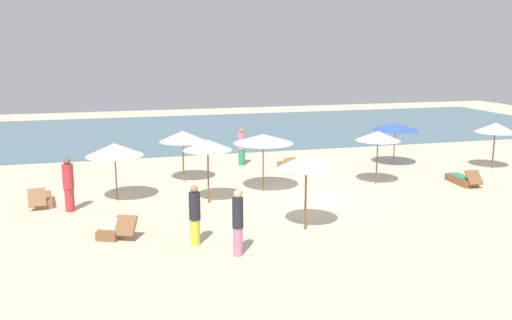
{
  "coord_description": "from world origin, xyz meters",
  "views": [
    {
      "loc": [
        -7.0,
        -17.45,
        5.41
      ],
      "look_at": [
        -1.76,
        2.13,
        1.1
      ],
      "focal_mm": 37.04,
      "sensor_mm": 36.0,
      "label": 1
    }
  ],
  "objects_px": {
    "lounger_1": "(42,200)",
    "lounger_3": "(463,180)",
    "umbrella_3": "(395,127)",
    "person_1": "(195,215)",
    "umbrella_5": "(183,136)",
    "umbrella_4": "(208,145)",
    "umbrella_6": "(263,139)",
    "person_3": "(69,185)",
    "umbrella_2": "(378,136)",
    "umbrella_7": "(306,161)",
    "umbrella_0": "(496,128)",
    "person_0": "(238,222)",
    "lounger_0": "(117,228)",
    "lounger_2": "(292,166)",
    "umbrella_1": "(114,149)",
    "person_2": "(242,147)"
  },
  "relations": [
    {
      "from": "person_0",
      "to": "person_3",
      "type": "xyz_separation_m",
      "value": [
        -4.61,
        5.27,
        -0.0
      ]
    },
    {
      "from": "umbrella_3",
      "to": "person_3",
      "type": "height_order",
      "value": "umbrella_3"
    },
    {
      "from": "lounger_1",
      "to": "person_1",
      "type": "relative_size",
      "value": 1.0
    },
    {
      "from": "umbrella_3",
      "to": "umbrella_6",
      "type": "bearing_deg",
      "value": -158.38
    },
    {
      "from": "person_0",
      "to": "lounger_2",
      "type": "bearing_deg",
      "value": 63.22
    },
    {
      "from": "umbrella_0",
      "to": "lounger_0",
      "type": "bearing_deg",
      "value": -164.81
    },
    {
      "from": "person_1",
      "to": "umbrella_7",
      "type": "bearing_deg",
      "value": 7.0
    },
    {
      "from": "lounger_0",
      "to": "lounger_3",
      "type": "height_order",
      "value": "lounger_0"
    },
    {
      "from": "person_3",
      "to": "lounger_2",
      "type": "bearing_deg",
      "value": 22.77
    },
    {
      "from": "umbrella_4",
      "to": "person_1",
      "type": "relative_size",
      "value": 1.33
    },
    {
      "from": "umbrella_2",
      "to": "umbrella_3",
      "type": "relative_size",
      "value": 1.01
    },
    {
      "from": "umbrella_6",
      "to": "person_0",
      "type": "bearing_deg",
      "value": -111.62
    },
    {
      "from": "lounger_2",
      "to": "person_3",
      "type": "height_order",
      "value": "person_3"
    },
    {
      "from": "person_0",
      "to": "person_2",
      "type": "xyz_separation_m",
      "value": [
        2.68,
        10.78,
        -0.06
      ]
    },
    {
      "from": "umbrella_3",
      "to": "lounger_1",
      "type": "relative_size",
      "value": 1.25
    },
    {
      "from": "umbrella_2",
      "to": "person_2",
      "type": "height_order",
      "value": "umbrella_2"
    },
    {
      "from": "umbrella_0",
      "to": "person_3",
      "type": "relative_size",
      "value": 1.15
    },
    {
      "from": "lounger_0",
      "to": "lounger_1",
      "type": "relative_size",
      "value": 1.03
    },
    {
      "from": "umbrella_6",
      "to": "umbrella_5",
      "type": "bearing_deg",
      "value": 139.29
    },
    {
      "from": "umbrella_1",
      "to": "umbrella_7",
      "type": "bearing_deg",
      "value": -40.28
    },
    {
      "from": "lounger_1",
      "to": "lounger_3",
      "type": "xyz_separation_m",
      "value": [
        16.13,
        -1.34,
        0.01
      ]
    },
    {
      "from": "lounger_0",
      "to": "umbrella_5",
      "type": "bearing_deg",
      "value": 64.87
    },
    {
      "from": "person_3",
      "to": "lounger_3",
      "type": "bearing_deg",
      "value": -1.02
    },
    {
      "from": "umbrella_2",
      "to": "person_0",
      "type": "bearing_deg",
      "value": -140.46
    },
    {
      "from": "umbrella_6",
      "to": "lounger_2",
      "type": "distance_m",
      "value": 4.26
    },
    {
      "from": "umbrella_0",
      "to": "person_0",
      "type": "distance_m",
      "value": 15.37
    },
    {
      "from": "umbrella_1",
      "to": "umbrella_5",
      "type": "bearing_deg",
      "value": 39.68
    },
    {
      "from": "umbrella_4",
      "to": "umbrella_6",
      "type": "relative_size",
      "value": 1.01
    },
    {
      "from": "umbrella_0",
      "to": "lounger_2",
      "type": "xyz_separation_m",
      "value": [
        -8.99,
        2.05,
        -1.72
      ]
    },
    {
      "from": "umbrella_7",
      "to": "person_2",
      "type": "bearing_deg",
      "value": 88.53
    },
    {
      "from": "umbrella_6",
      "to": "person_3",
      "type": "distance_m",
      "value": 7.13
    },
    {
      "from": "umbrella_6",
      "to": "person_1",
      "type": "distance_m",
      "value": 6.11
    },
    {
      "from": "umbrella_7",
      "to": "umbrella_0",
      "type": "bearing_deg",
      "value": 26.65
    },
    {
      "from": "umbrella_6",
      "to": "lounger_1",
      "type": "xyz_separation_m",
      "value": [
        -8.0,
        0.31,
        -1.88
      ]
    },
    {
      "from": "umbrella_3",
      "to": "person_1",
      "type": "bearing_deg",
      "value": -143.52
    },
    {
      "from": "umbrella_3",
      "to": "person_2",
      "type": "distance_m",
      "value": 7.21
    },
    {
      "from": "umbrella_3",
      "to": "umbrella_7",
      "type": "relative_size",
      "value": 0.92
    },
    {
      "from": "person_3",
      "to": "umbrella_6",
      "type": "bearing_deg",
      "value": 6.2
    },
    {
      "from": "umbrella_2",
      "to": "umbrella_7",
      "type": "xyz_separation_m",
      "value": [
        -4.65,
        -4.36,
        0.13
      ]
    },
    {
      "from": "lounger_1",
      "to": "person_0",
      "type": "distance_m",
      "value": 8.5
    },
    {
      "from": "umbrella_1",
      "to": "umbrella_7",
      "type": "relative_size",
      "value": 0.9
    },
    {
      "from": "umbrella_5",
      "to": "umbrella_4",
      "type": "bearing_deg",
      "value": -82.37
    },
    {
      "from": "umbrella_5",
      "to": "lounger_2",
      "type": "xyz_separation_m",
      "value": [
        4.98,
        0.74,
        -1.72
      ]
    },
    {
      "from": "umbrella_2",
      "to": "umbrella_4",
      "type": "xyz_separation_m",
      "value": [
        -7.0,
        -0.83,
        0.11
      ]
    },
    {
      "from": "lounger_2",
      "to": "person_1",
      "type": "relative_size",
      "value": 1.04
    },
    {
      "from": "umbrella_4",
      "to": "person_2",
      "type": "relative_size",
      "value": 1.32
    },
    {
      "from": "umbrella_7",
      "to": "lounger_0",
      "type": "relative_size",
      "value": 1.31
    },
    {
      "from": "umbrella_5",
      "to": "umbrella_1",
      "type": "bearing_deg",
      "value": -140.32
    },
    {
      "from": "umbrella_1",
      "to": "umbrella_3",
      "type": "height_order",
      "value": "umbrella_1"
    },
    {
      "from": "umbrella_1",
      "to": "umbrella_4",
      "type": "relative_size",
      "value": 0.92
    }
  ]
}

